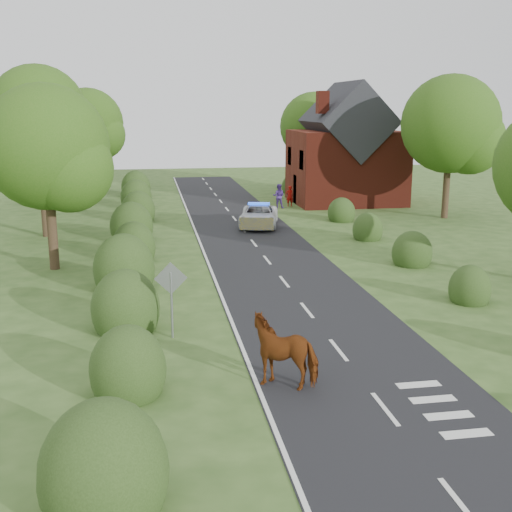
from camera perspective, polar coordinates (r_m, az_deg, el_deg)
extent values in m
plane|color=#365521|center=(20.14, 7.33, -8.34)|extent=(120.00, 120.00, 0.00)
cube|color=black|center=(34.17, 0.08, 0.79)|extent=(6.00, 70.00, 0.02)
cube|color=white|center=(13.53, 17.78, -20.33)|extent=(0.12, 1.80, 0.01)
cube|color=white|center=(16.68, 11.39, -13.16)|extent=(0.12, 1.80, 0.01)
cube|color=white|center=(20.13, 7.33, -8.27)|extent=(0.12, 1.80, 0.01)
cube|color=white|center=(23.76, 4.55, -4.81)|extent=(0.12, 1.80, 0.01)
cube|color=white|center=(27.49, 2.53, -2.28)|extent=(0.12, 1.80, 0.01)
cube|color=white|center=(31.29, 1.00, -0.35)|extent=(0.12, 1.80, 0.01)
cube|color=white|center=(35.13, -0.19, 1.16)|extent=(0.12, 1.80, 0.01)
cube|color=white|center=(39.00, -1.15, 2.37)|extent=(0.12, 1.80, 0.01)
cube|color=white|center=(42.90, -1.94, 3.36)|extent=(0.12, 1.80, 0.01)
cube|color=white|center=(46.81, -2.60, 4.19)|extent=(0.12, 1.80, 0.01)
cube|color=white|center=(50.74, -3.15, 4.88)|extent=(0.12, 1.80, 0.01)
cube|color=white|center=(54.68, -3.63, 5.48)|extent=(0.12, 1.80, 0.01)
cube|color=white|center=(58.63, -4.04, 6.00)|extent=(0.12, 1.80, 0.01)
cube|color=white|center=(62.58, -4.41, 6.45)|extent=(0.12, 1.80, 0.01)
cube|color=white|center=(66.54, -4.73, 6.84)|extent=(0.12, 1.80, 0.01)
cube|color=white|center=(33.81, -4.77, 0.64)|extent=(0.12, 70.00, 0.01)
cube|color=white|center=(16.01, 18.21, -14.77)|extent=(1.20, 0.35, 0.01)
cube|color=white|center=(16.72, 16.75, -13.42)|extent=(1.20, 0.35, 0.01)
cube|color=white|center=(17.44, 15.44, -12.17)|extent=(1.20, 0.35, 0.01)
cube|color=white|center=(18.18, 14.23, -11.01)|extent=(1.20, 0.35, 0.01)
ellipsoid|color=#273D17|center=(12.77, -13.35, -18.25)|extent=(2.40, 2.52, 2.80)
ellipsoid|color=#273D17|center=(17.26, -11.31, -9.90)|extent=(2.00, 2.10, 2.40)
ellipsoid|color=#273D17|center=(21.94, -11.52, -4.62)|extent=(2.30, 2.41, 2.70)
ellipsoid|color=#273D17|center=(26.73, -11.65, -1.22)|extent=(2.50, 2.62, 3.00)
ellipsoid|color=#273D17|center=(31.62, -10.81, 0.79)|extent=(2.10, 2.20, 2.50)
ellipsoid|color=#273D17|center=(36.51, -11.00, 2.57)|extent=(2.40, 2.52, 2.80)
ellipsoid|color=#273D17|center=(42.42, -10.43, 3.99)|extent=(2.20, 2.31, 2.60)
ellipsoid|color=#273D17|center=(48.36, -10.60, 5.13)|extent=(2.30, 2.41, 2.70)
ellipsoid|color=#273D17|center=(54.31, -10.62, 6.02)|extent=(2.40, 2.52, 2.80)
ellipsoid|color=#273D17|center=(25.89, 18.46, -2.80)|extent=(1.60, 1.68, 1.90)
ellipsoid|color=#273D17|center=(31.19, 13.70, 0.27)|extent=(1.90, 2.00, 2.10)
ellipsoid|color=#273D17|center=(36.63, 9.90, 2.30)|extent=(1.70, 1.78, 2.00)
ellipsoid|color=#273D17|center=(42.33, 7.60, 3.84)|extent=(1.80, 1.89, 2.00)
ellipsoid|color=#273D17|center=(55.68, 3.17, 6.17)|extent=(1.70, 1.78, 2.00)
cylinder|color=#332316|center=(30.69, -17.68, 2.49)|extent=(0.44, 0.44, 3.96)
sphere|color=#2C5614|center=(30.27, -18.16, 9.20)|extent=(5.60, 5.60, 5.60)
sphere|color=#40631D|center=(29.66, -16.31, 7.50)|extent=(3.92, 3.92, 3.92)
cylinder|color=#332316|center=(38.74, -18.29, 4.40)|extent=(0.44, 0.44, 3.74)
sphere|color=#2C5614|center=(38.41, -18.66, 9.41)|extent=(5.60, 5.60, 5.60)
sphere|color=#40631D|center=(37.77, -17.21, 8.17)|extent=(3.92, 3.92, 3.92)
cylinder|color=#332316|center=(48.71, -18.40, 6.73)|extent=(0.44, 0.44, 4.84)
sphere|color=#2C5614|center=(48.47, -18.78, 11.90)|extent=(6.80, 6.80, 6.80)
sphere|color=#40631D|center=(47.65, -17.37, 10.66)|extent=(4.76, 4.76, 4.76)
cylinder|color=#332316|center=(58.34, -14.49, 7.62)|extent=(0.44, 0.44, 4.18)
sphere|color=#2C5614|center=(58.12, -14.71, 11.35)|extent=(6.00, 6.00, 6.00)
sphere|color=#40631D|center=(57.48, -13.64, 10.44)|extent=(4.20, 4.20, 4.20)
cylinder|color=#332316|center=(44.75, 16.57, 6.05)|extent=(0.44, 0.44, 4.40)
sphere|color=#2C5614|center=(44.46, 16.91, 11.16)|extent=(6.40, 6.40, 6.40)
sphere|color=#40631D|center=(44.44, 18.50, 9.76)|extent=(4.48, 4.48, 4.48)
cylinder|color=#332316|center=(58.02, 5.09, 7.85)|extent=(0.44, 0.44, 3.96)
sphere|color=#2C5614|center=(57.80, 5.16, 11.40)|extent=(6.00, 6.00, 6.00)
sphere|color=#40631D|center=(57.53, 6.32, 10.47)|extent=(4.20, 4.20, 4.20)
cylinder|color=gray|center=(20.87, -7.51, -4.37)|extent=(0.08, 0.08, 2.20)
cube|color=gray|center=(20.61, -7.59, -1.98)|extent=(1.06, 0.04, 1.06)
cube|color=maroon|center=(50.43, 7.96, 7.85)|extent=(8.00, 7.00, 5.50)
cube|color=black|center=(50.23, 8.09, 11.77)|extent=(5.94, 7.40, 5.94)
cube|color=maroon|center=(47.59, 5.94, 13.44)|extent=(0.80, 0.80, 1.60)
imported|color=#572609|center=(17.56, 2.63, -8.76)|extent=(2.53, 1.97, 1.59)
imported|color=silver|center=(40.06, 0.25, 3.61)|extent=(3.28, 5.24, 1.35)
cube|color=yellow|center=(37.65, 0.04, 2.88)|extent=(1.98, 0.51, 0.74)
cube|color=blue|center=(39.94, 0.25, 4.68)|extent=(1.37, 0.58, 0.14)
imported|color=#A20F0A|center=(48.22, 3.01, 5.34)|extent=(0.60, 0.43, 1.54)
imported|color=#452979|center=(47.31, 2.02, 5.35)|extent=(1.04, 0.93, 1.78)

